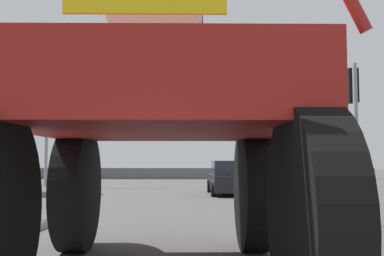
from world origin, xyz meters
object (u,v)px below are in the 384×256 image
at_px(streetlight_far_left, 49,107).
at_px(streetlight_far_right, 323,110).
at_px(oversize_sprayer, 159,124).
at_px(sedan_ahead, 230,179).
at_px(traffic_signal_near_right, 353,107).

height_order(streetlight_far_left, streetlight_far_right, streetlight_far_right).
bearing_deg(streetlight_far_left, oversize_sprayer, -67.87).
xyz_separation_m(sedan_ahead, traffic_signal_near_right, (2.43, -9.82, 2.11)).
bearing_deg(streetlight_far_left, sedan_ahead, -30.01).
bearing_deg(streetlight_far_left, traffic_signal_near_right, -51.09).
distance_m(sedan_ahead, streetlight_far_left, 12.54).
relative_size(traffic_signal_near_right, streetlight_far_left, 0.46).
xyz_separation_m(oversize_sprayer, streetlight_far_left, (-8.50, 20.91, 2.68)).
bearing_deg(oversize_sprayer, sedan_ahead, -8.95).
xyz_separation_m(traffic_signal_near_right, streetlight_far_right, (3.85, 17.66, 1.86)).
bearing_deg(oversize_sprayer, streetlight_far_left, 20.01).
bearing_deg(streetlight_far_right, streetlight_far_left, -173.51).
bearing_deg(sedan_ahead, streetlight_far_right, -41.57).
distance_m(streetlight_far_left, streetlight_far_right, 16.68).
height_order(sedan_ahead, streetlight_far_right, streetlight_far_right).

